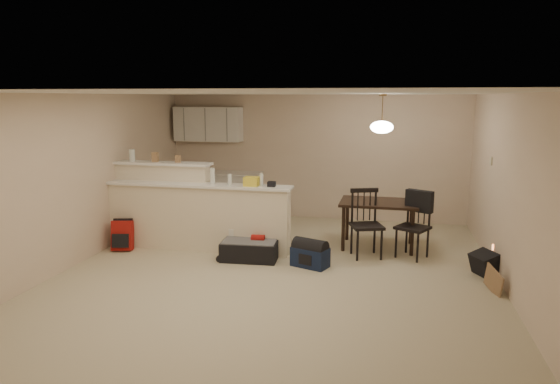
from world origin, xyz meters
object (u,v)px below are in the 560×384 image
(red_backpack, at_px, (123,235))
(navy_duffel, at_px, (310,257))
(dining_chair_near, at_px, (367,224))
(dining_table, at_px, (379,207))
(dining_chair_far, at_px, (413,226))
(black_daypack, at_px, (486,264))
(suitcase, at_px, (250,250))
(pendant_lamp, at_px, (382,127))

(red_backpack, height_order, navy_duffel, red_backpack)
(red_backpack, bearing_deg, dining_chair_near, -6.47)
(dining_chair_near, bearing_deg, dining_table, 54.62)
(dining_chair_far, distance_m, black_daypack, 1.20)
(dining_chair_far, bearing_deg, dining_table, 169.86)
(dining_chair_far, bearing_deg, black_daypack, -3.13)
(dining_table, xyz_separation_m, black_daypack, (1.51, -1.05, -0.52))
(dining_chair_near, distance_m, suitcase, 1.84)
(dining_table, relative_size, suitcase, 1.48)
(navy_duffel, bearing_deg, red_backpack, -162.13)
(pendant_lamp, height_order, dining_chair_near, pendant_lamp)
(dining_chair_near, distance_m, black_daypack, 1.78)
(pendant_lamp, bearing_deg, suitcase, -151.08)
(dining_table, bearing_deg, navy_duffel, -127.77)
(red_backpack, bearing_deg, dining_chair_far, -6.03)
(dining_chair_near, bearing_deg, black_daypack, -35.66)
(dining_table, distance_m, red_backpack, 4.20)
(dining_table, bearing_deg, red_backpack, -165.01)
(dining_chair_far, bearing_deg, dining_chair_near, -140.94)
(dining_table, distance_m, black_daypack, 1.91)
(pendant_lamp, bearing_deg, dining_table, 180.00)
(pendant_lamp, xyz_separation_m, black_daypack, (1.51, -1.05, -1.83))
(dining_chair_near, xyz_separation_m, navy_duffel, (-0.78, -0.63, -0.38))
(suitcase, height_order, red_backpack, red_backpack)
(navy_duffel, bearing_deg, dining_chair_near, 59.71)
(navy_duffel, bearing_deg, pendant_lamp, 72.26)
(suitcase, relative_size, red_backpack, 1.76)
(dining_table, distance_m, pendant_lamp, 1.31)
(suitcase, xyz_separation_m, navy_duffel, (0.96, -0.14, 0.00))
(dining_table, height_order, black_daypack, dining_table)
(black_daypack, bearing_deg, dining_chair_near, 46.58)
(suitcase, bearing_deg, red_backpack, 175.94)
(dining_table, xyz_separation_m, dining_chair_near, (-0.16, -0.56, -0.15))
(dining_chair_far, distance_m, red_backpack, 4.62)
(dining_table, bearing_deg, dining_chair_far, -38.64)
(pendant_lamp, height_order, navy_duffel, pendant_lamp)
(pendant_lamp, xyz_separation_m, red_backpack, (-4.04, -1.05, -1.75))
(pendant_lamp, relative_size, dining_chair_near, 0.59)
(dining_table, relative_size, dining_chair_far, 1.23)
(dining_chair_near, xyz_separation_m, red_backpack, (-3.88, -0.49, -0.29))
(dining_chair_near, xyz_separation_m, dining_chair_far, (0.69, 0.12, -0.02))
(suitcase, relative_size, black_daypack, 2.27)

